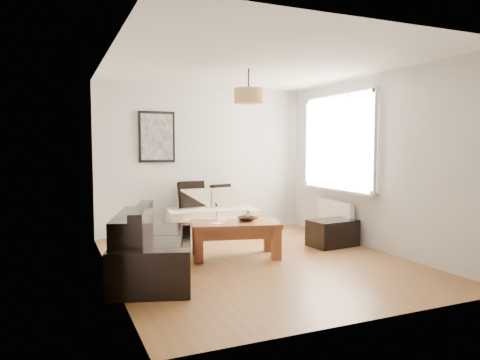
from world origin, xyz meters
name	(u,v)px	position (x,y,z in m)	size (l,w,h in m)	color
floor	(257,261)	(0.00, 0.00, 0.00)	(4.50, 4.50, 0.00)	brown
ceiling	(258,65)	(0.00, 0.00, 2.60)	(3.80, 4.50, 0.00)	white
wall_back	(204,160)	(0.00, 2.25, 1.30)	(3.80, 0.04, 2.60)	silver
wall_front	(370,174)	(0.00, -2.25, 1.30)	(3.80, 0.04, 2.60)	silver
wall_left	(109,167)	(-1.90, 0.00, 1.30)	(0.04, 4.50, 2.60)	silver
wall_right	(373,162)	(1.90, 0.00, 1.30)	(0.04, 4.50, 2.60)	silver
window_bay	(339,143)	(1.86, 0.80, 1.60)	(0.14, 1.90, 1.60)	white
radiator	(336,216)	(1.82, 0.80, 0.38)	(0.10, 0.90, 0.52)	white
poster	(157,137)	(-0.85, 2.22, 1.70)	(0.62, 0.04, 0.87)	black
pendant_shade	(249,96)	(0.00, 0.30, 2.23)	(0.40, 0.40, 0.20)	tan
loveseat_cream	(212,214)	(-0.01, 1.78, 0.38)	(1.52, 0.83, 0.75)	beige
sofa_leather	(154,245)	(-1.43, -0.18, 0.38)	(1.74, 0.85, 0.75)	black
coffee_table	(235,239)	(-0.19, 0.31, 0.25)	(1.21, 0.66, 0.49)	brown
ottoman	(333,233)	(1.45, 0.35, 0.20)	(0.71, 0.46, 0.41)	black
cushion_left	(192,195)	(-0.32, 1.96, 0.71)	(0.45, 0.14, 0.45)	black
cushion_right	(222,195)	(0.23, 1.96, 0.68)	(0.38, 0.12, 0.38)	black
fruit_bowl	(246,219)	(-0.03, 0.31, 0.52)	(0.26, 0.26, 0.06)	black
orange_a	(254,217)	(0.12, 0.37, 0.53)	(0.07, 0.07, 0.07)	orange
orange_b	(256,216)	(0.18, 0.43, 0.53)	(0.09, 0.09, 0.09)	orange
orange_c	(248,217)	(0.05, 0.44, 0.53)	(0.07, 0.07, 0.07)	orange
papers	(217,223)	(-0.47, 0.30, 0.50)	(0.18, 0.13, 0.01)	white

